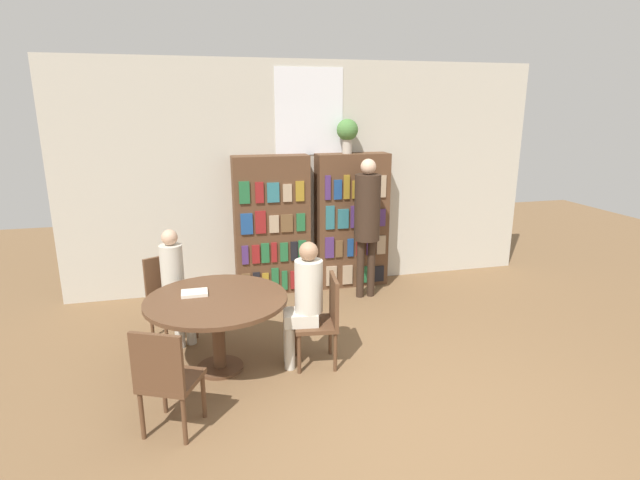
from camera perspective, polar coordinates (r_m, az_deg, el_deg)
name	(u,v)px	position (r m, az deg, el deg)	size (l,w,h in m)	color
ground_plane	(411,430)	(4.19, 10.37, -20.61)	(16.00, 16.00, 0.00)	brown
wall_back	(309,176)	(6.75, -1.26, 7.27)	(6.40, 0.07, 3.00)	beige
bookshelf_left	(272,226)	(6.57, -5.52, 1.65)	(0.98, 0.34, 1.82)	brown
bookshelf_right	(352,221)	(6.82, 3.64, 2.20)	(0.98, 0.34, 1.82)	brown
flower_vase	(347,132)	(6.63, 3.15, 12.25)	(0.28, 0.28, 0.45)	#B7AD9E
reading_table	(217,309)	(4.74, -11.71, -7.68)	(1.31, 1.31, 0.73)	brown
chair_near_camera	(166,377)	(4.00, -17.22, -14.69)	(0.53, 0.53, 0.88)	brown
chair_left_side	(168,293)	(5.60, -16.96, -5.83)	(0.54, 0.54, 0.88)	brown
chair_far_side	(323,316)	(4.80, 0.39, -8.72)	(0.45, 0.45, 0.88)	brown
seated_reader_left	(175,281)	(5.38, -16.23, -4.56)	(0.36, 0.39, 1.21)	beige
seated_reader_right	(304,297)	(4.70, -1.80, -6.53)	(0.39, 0.30, 1.23)	beige
librarian_standing	(367,213)	(6.32, 5.41, 3.06)	(0.33, 0.60, 1.80)	#332319
open_book_on_table	(194,293)	(4.81, -14.15, -5.90)	(0.24, 0.18, 0.03)	silver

